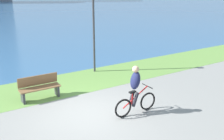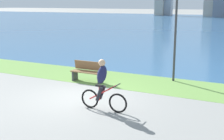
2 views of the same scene
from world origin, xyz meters
TOP-DOWN VIEW (x-y plane):
  - ground_plane at (0.00, 0.00)m, footprint 300.00×300.00m
  - grass_strip_bayside at (0.00, 2.99)m, footprint 120.00×2.75m
  - cyclist_lead at (1.34, -0.82)m, footprint 1.66×0.52m
  - bench_near_path at (-0.95, 2.08)m, footprint 1.50×0.47m
  - lamppost_tall at (2.38, 3.90)m, footprint 0.28×0.28m

SIDE VIEW (x-z plane):
  - ground_plane at x=0.00m, z-range 0.00..0.00m
  - grass_strip_bayside at x=0.00m, z-range 0.00..0.01m
  - bench_near_path at x=-0.95m, z-range 0.00..0.90m
  - cyclist_lead at x=1.34m, z-range 0.00..1.67m
  - lamppost_tall at x=2.38m, z-range 0.62..4.71m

